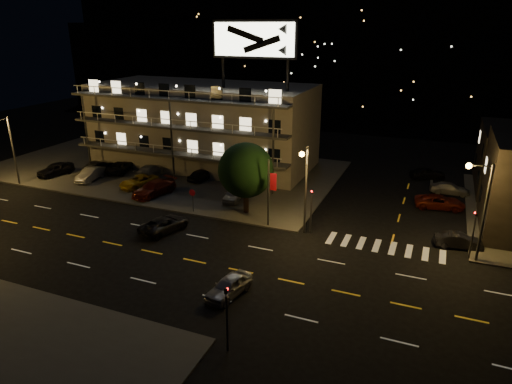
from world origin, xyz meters
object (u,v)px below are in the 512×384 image
at_px(side_car_0, 459,241).
at_px(lot_car_2, 139,181).
at_px(lot_car_4, 233,194).
at_px(road_car_east, 229,286).
at_px(lot_car_7, 150,171).
at_px(road_car_west, 164,224).
at_px(tree, 245,172).

bearing_deg(side_car_0, lot_car_2, 78.64).
distance_m(lot_car_2, lot_car_4, 11.76).
bearing_deg(road_car_east, lot_car_4, 125.59).
bearing_deg(side_car_0, lot_car_7, 72.93).
bearing_deg(road_car_east, road_car_west, 155.64).
height_order(lot_car_4, side_car_0, lot_car_4).
height_order(road_car_east, road_car_west, road_car_east).
xyz_separation_m(lot_car_4, lot_car_7, (-12.65, 3.25, 0.07)).
xyz_separation_m(lot_car_4, road_car_east, (7.25, -16.26, -0.16)).
height_order(tree, lot_car_4, tree).
relative_size(lot_car_4, lot_car_7, 0.77).
bearing_deg(lot_car_7, side_car_0, 162.42).
xyz_separation_m(lot_car_7, road_car_west, (10.03, -12.37, -0.24)).
bearing_deg(lot_car_2, tree, 8.22).
xyz_separation_m(lot_car_7, side_car_0, (34.53, -5.81, -0.28)).
xyz_separation_m(side_car_0, road_car_east, (-14.63, -13.71, 0.05)).
relative_size(lot_car_2, lot_car_4, 1.15).
bearing_deg(tree, road_car_west, -127.63).
xyz_separation_m(lot_car_7, road_car_east, (19.90, -19.52, -0.23)).
relative_size(lot_car_7, road_car_west, 1.09).
distance_m(lot_car_4, lot_car_7, 13.06).
relative_size(road_car_east, road_car_west, 0.83).
height_order(tree, side_car_0, tree).
distance_m(lot_car_4, road_car_west, 9.48).
bearing_deg(lot_car_4, road_car_west, -115.36).
xyz_separation_m(side_car_0, road_car_west, (-24.50, -6.56, 0.04)).
height_order(tree, road_car_east, tree).
distance_m(lot_car_7, side_car_0, 35.02).
distance_m(lot_car_7, road_car_east, 27.87).
bearing_deg(tree, road_car_east, -70.90).
distance_m(lot_car_2, road_car_west, 12.70).
distance_m(lot_car_2, lot_car_7, 3.66).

